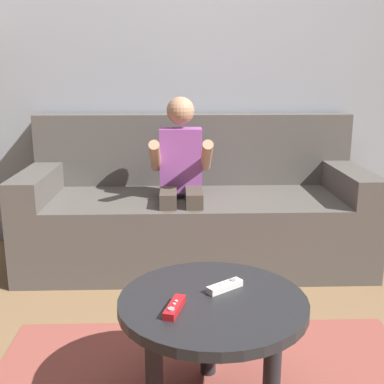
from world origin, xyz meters
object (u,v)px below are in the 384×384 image
game_remote_white_center (225,286)px  coffee_table (212,315)px  couch (195,212)px  game_remote_red_near_edge (175,307)px  person_seated_on_couch (181,175)px

game_remote_white_center → coffee_table: bearing=-128.3°
couch → coffee_table: bearing=-89.7°
game_remote_red_near_edge → game_remote_white_center: size_ratio=1.07×
game_remote_red_near_edge → couch: bearing=85.4°
person_seated_on_couch → coffee_table: (0.09, -1.21, -0.23)m
person_seated_on_couch → coffee_table: person_seated_on_couch is taller
person_seated_on_couch → game_remote_red_near_edge: 1.31m
couch → person_seated_on_couch: 0.34m
person_seated_on_couch → game_remote_red_near_edge: (-0.03, -1.30, -0.15)m
person_seated_on_couch → game_remote_white_center: person_seated_on_couch is taller
game_remote_white_center → person_seated_on_couch: bearing=96.9°
person_seated_on_couch → couch: bearing=65.0°
couch → game_remote_red_near_edge: bearing=-94.6°
couch → person_seated_on_couch: size_ratio=2.01×
couch → game_remote_white_center: 1.35m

